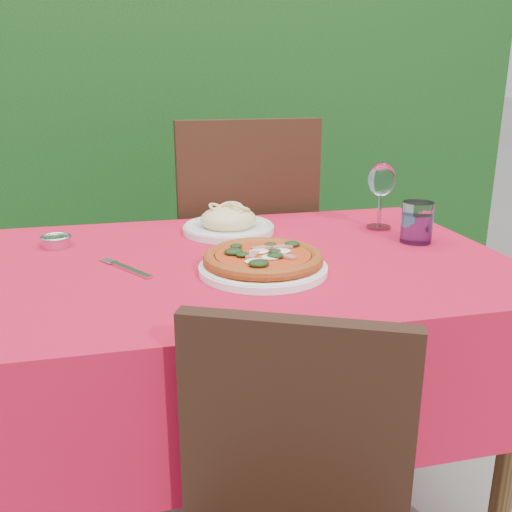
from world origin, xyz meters
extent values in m
cube|color=black|center=(0.00, 1.55, 0.80)|extent=(3.20, 0.55, 1.60)
cube|color=#4C3318|center=(0.00, 0.00, 0.72)|extent=(1.20, 0.80, 0.04)
cylinder|color=#4C3318|center=(0.54, -0.34, 0.35)|extent=(0.05, 0.05, 0.70)
cylinder|color=#4C3318|center=(-0.54, 0.34, 0.35)|extent=(0.05, 0.05, 0.70)
cylinder|color=#4C3318|center=(0.54, 0.34, 0.35)|extent=(0.05, 0.05, 0.70)
cube|color=red|center=(0.00, 0.00, 0.59)|extent=(1.26, 0.86, 0.32)
cube|color=black|center=(-0.03, -0.53, 0.62)|extent=(0.35, 0.19, 0.41)
cube|color=black|center=(0.13, 0.72, 0.50)|extent=(0.48, 0.48, 0.04)
cube|color=black|center=(0.13, 0.51, 0.78)|extent=(0.47, 0.05, 0.51)
cylinder|color=black|center=(0.33, 0.92, 0.24)|extent=(0.04, 0.04, 0.48)
cylinder|color=black|center=(-0.08, 0.92, 0.24)|extent=(0.04, 0.04, 0.48)
cylinder|color=black|center=(0.33, 0.52, 0.24)|extent=(0.04, 0.04, 0.48)
cylinder|color=black|center=(-0.07, 0.51, 0.24)|extent=(0.04, 0.04, 0.48)
cylinder|color=white|center=(0.02, -0.11, 0.76)|extent=(0.29, 0.29, 0.02)
cylinder|color=#BB581A|center=(0.02, -0.11, 0.77)|extent=(0.30, 0.30, 0.02)
cylinder|color=#AD2B0B|center=(0.02, -0.11, 0.79)|extent=(0.25, 0.25, 0.01)
cylinder|color=silver|center=(0.01, 0.25, 0.76)|extent=(0.25, 0.25, 0.02)
ellipsoid|color=#F6DF9A|center=(0.01, 0.25, 0.79)|extent=(0.17, 0.17, 0.07)
cylinder|color=white|center=(0.47, 0.03, 0.80)|extent=(0.08, 0.08, 0.11)
cylinder|color=#ABD0E7|center=(0.47, 0.03, 0.79)|extent=(0.07, 0.07, 0.08)
cylinder|color=white|center=(0.44, 0.19, 0.75)|extent=(0.07, 0.07, 0.01)
cylinder|color=white|center=(0.44, 0.19, 0.80)|extent=(0.01, 0.01, 0.10)
ellipsoid|color=white|center=(0.44, 0.19, 0.89)|extent=(0.08, 0.08, 0.10)
cube|color=#BBBBC2|center=(-0.27, -0.03, 0.75)|extent=(0.13, 0.19, 0.01)
cylinder|color=silver|center=(-0.44, 0.21, 0.76)|extent=(0.07, 0.07, 0.03)
camera|label=1|loc=(-0.27, -1.27, 1.16)|focal=40.00mm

